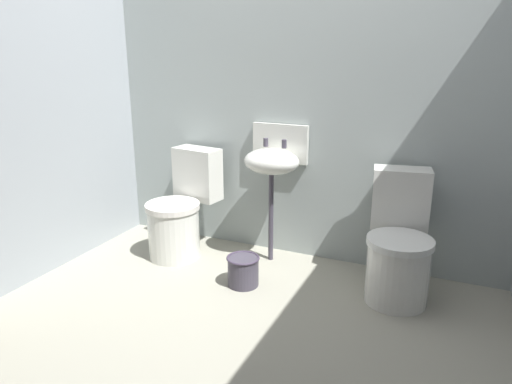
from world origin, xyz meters
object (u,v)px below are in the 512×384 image
(sink, at_px, (273,160))
(bucket, at_px, (243,270))
(toilet_left, at_px, (181,213))
(toilet_right, at_px, (398,248))

(sink, distance_m, bucket, 0.80)
(toilet_left, height_order, bucket, toilet_left)
(toilet_right, height_order, sink, sink)
(bucket, bearing_deg, toilet_right, 16.92)
(toilet_left, relative_size, sink, 0.79)
(toilet_left, height_order, sink, sink)
(toilet_right, xyz_separation_m, sink, (-0.93, 0.19, 0.43))
(toilet_left, xyz_separation_m, toilet_right, (1.60, 0.00, 0.00))
(toilet_right, bearing_deg, sink, -22.37)
(toilet_left, distance_m, sink, 0.82)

